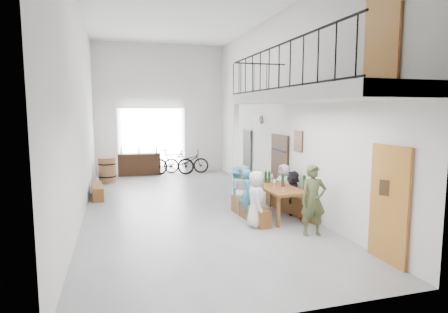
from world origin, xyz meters
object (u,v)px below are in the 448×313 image
object	(u,v)px
bicycle_near	(186,162)
host_standing	(313,200)
oak_barrel	(107,170)
bench_inner	(250,211)
side_bench	(97,191)
serving_counter	(139,164)
tasting_table	(274,189)

from	to	relation	value
bicycle_near	host_standing	bearing A→B (deg)	-161.31
host_standing	bicycle_near	distance (m)	8.90
oak_barrel	host_standing	bearing A→B (deg)	-59.72
oak_barrel	bicycle_near	xyz separation A→B (m)	(3.25, 1.27, 0.03)
bench_inner	side_bench	bearing A→B (deg)	133.04
bench_inner	serving_counter	world-z (taller)	serving_counter
oak_barrel	serving_counter	size ratio (longest dim) A/B	0.55
serving_counter	bicycle_near	bearing A→B (deg)	-0.64
bench_inner	oak_barrel	size ratio (longest dim) A/B	1.91
serving_counter	side_bench	bearing A→B (deg)	-110.88
bench_inner	host_standing	world-z (taller)	host_standing
serving_counter	bicycle_near	size ratio (longest dim) A/B	0.89
host_standing	serving_counter	bearing A→B (deg)	118.79
bench_inner	side_bench	world-z (taller)	bench_inner
tasting_table	serving_counter	bearing A→B (deg)	108.31
tasting_table	bicycle_near	size ratio (longest dim) A/B	1.10
side_bench	oak_barrel	distance (m)	2.53
bench_inner	serving_counter	distance (m)	7.67
serving_counter	host_standing	distance (m)	9.42
tasting_table	side_bench	distance (m)	5.65
oak_barrel	serving_counter	bearing A→B (deg)	46.25
oak_barrel	bicycle_near	world-z (taller)	bicycle_near
host_standing	bicycle_near	world-z (taller)	host_standing
host_standing	bench_inner	bearing A→B (deg)	129.47
oak_barrel	bench_inner	bearing A→B (deg)	-59.70
bench_inner	oak_barrel	xyz separation A→B (m)	(-3.51, 6.01, 0.27)
side_bench	bicycle_near	size ratio (longest dim) A/B	0.74
tasting_table	side_bench	xyz separation A→B (m)	(-4.47, 3.43, -0.50)
bicycle_near	bench_inner	bearing A→B (deg)	-166.72
side_bench	tasting_table	bearing A→B (deg)	-37.48
serving_counter	host_standing	world-z (taller)	host_standing
tasting_table	bicycle_near	distance (m)	7.27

